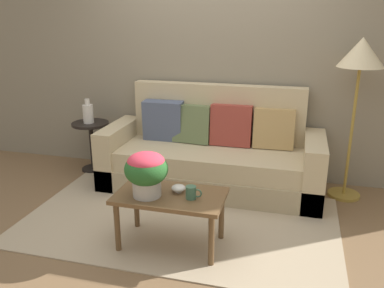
{
  "coord_description": "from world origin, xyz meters",
  "views": [
    {
      "loc": [
        0.95,
        -3.17,
        1.81
      ],
      "look_at": [
        0.06,
        0.15,
        0.68
      ],
      "focal_mm": 37.86,
      "sensor_mm": 36.0,
      "label": 1
    }
  ],
  "objects_px": {
    "couch": "(212,156)",
    "floor_lamp": "(360,63)",
    "coffee_mug": "(191,193)",
    "table_vase": "(88,113)",
    "potted_plant": "(146,170)",
    "snack_bowl": "(178,188)",
    "coffee_table": "(170,201)",
    "side_table": "(91,137)"
  },
  "relations": [
    {
      "from": "couch",
      "to": "floor_lamp",
      "type": "relative_size",
      "value": 1.44
    },
    {
      "from": "coffee_mug",
      "to": "table_vase",
      "type": "bearing_deg",
      "value": 139.7
    },
    {
      "from": "potted_plant",
      "to": "snack_bowl",
      "type": "bearing_deg",
      "value": 29.73
    },
    {
      "from": "coffee_table",
      "to": "coffee_mug",
      "type": "bearing_deg",
      "value": -11.26
    },
    {
      "from": "couch",
      "to": "floor_lamp",
      "type": "height_order",
      "value": "floor_lamp"
    },
    {
      "from": "coffee_table",
      "to": "floor_lamp",
      "type": "xyz_separation_m",
      "value": [
        1.44,
        1.34,
        0.97
      ]
    },
    {
      "from": "couch",
      "to": "side_table",
      "type": "height_order",
      "value": "couch"
    },
    {
      "from": "couch",
      "to": "snack_bowl",
      "type": "bearing_deg",
      "value": -90.35
    },
    {
      "from": "coffee_table",
      "to": "potted_plant",
      "type": "height_order",
      "value": "potted_plant"
    },
    {
      "from": "side_table",
      "to": "coffee_table",
      "type": "bearing_deg",
      "value": -43.43
    },
    {
      "from": "side_table",
      "to": "potted_plant",
      "type": "height_order",
      "value": "potted_plant"
    },
    {
      "from": "couch",
      "to": "side_table",
      "type": "xyz_separation_m",
      "value": [
        -1.46,
        0.08,
        0.06
      ]
    },
    {
      "from": "coffee_table",
      "to": "potted_plant",
      "type": "xyz_separation_m",
      "value": [
        -0.16,
        -0.07,
        0.27
      ]
    },
    {
      "from": "floor_lamp",
      "to": "potted_plant",
      "type": "relative_size",
      "value": 4.53
    },
    {
      "from": "potted_plant",
      "to": "table_vase",
      "type": "xyz_separation_m",
      "value": [
        -1.25,
        1.39,
        0.04
      ]
    },
    {
      "from": "couch",
      "to": "coffee_mug",
      "type": "xyz_separation_m",
      "value": [
        0.12,
        -1.28,
        0.16
      ]
    },
    {
      "from": "couch",
      "to": "table_vase",
      "type": "bearing_deg",
      "value": 177.41
    },
    {
      "from": "snack_bowl",
      "to": "table_vase",
      "type": "distance_m",
      "value": 1.94
    },
    {
      "from": "coffee_mug",
      "to": "snack_bowl",
      "type": "height_order",
      "value": "coffee_mug"
    },
    {
      "from": "side_table",
      "to": "table_vase",
      "type": "bearing_deg",
      "value": -117.31
    },
    {
      "from": "coffee_table",
      "to": "coffee_mug",
      "type": "distance_m",
      "value": 0.22
    },
    {
      "from": "side_table",
      "to": "floor_lamp",
      "type": "distance_m",
      "value": 2.99
    },
    {
      "from": "side_table",
      "to": "potted_plant",
      "type": "distance_m",
      "value": 1.89
    },
    {
      "from": "floor_lamp",
      "to": "coffee_mug",
      "type": "height_order",
      "value": "floor_lamp"
    },
    {
      "from": "coffee_table",
      "to": "snack_bowl",
      "type": "xyz_separation_m",
      "value": [
        0.05,
        0.05,
        0.1
      ]
    },
    {
      "from": "couch",
      "to": "side_table",
      "type": "relative_size",
      "value": 3.9
    },
    {
      "from": "floor_lamp",
      "to": "table_vase",
      "type": "xyz_separation_m",
      "value": [
        -2.85,
        -0.02,
        -0.65
      ]
    },
    {
      "from": "couch",
      "to": "side_table",
      "type": "distance_m",
      "value": 1.47
    },
    {
      "from": "potted_plant",
      "to": "side_table",
      "type": "bearing_deg",
      "value": 131.51
    },
    {
      "from": "side_table",
      "to": "floor_lamp",
      "type": "xyz_separation_m",
      "value": [
        2.84,
        0.01,
        0.95
      ]
    },
    {
      "from": "couch",
      "to": "coffee_mug",
      "type": "bearing_deg",
      "value": -84.57
    },
    {
      "from": "side_table",
      "to": "table_vase",
      "type": "distance_m",
      "value": 0.3
    },
    {
      "from": "coffee_mug",
      "to": "snack_bowl",
      "type": "relative_size",
      "value": 1.12
    },
    {
      "from": "coffee_table",
      "to": "coffee_mug",
      "type": "xyz_separation_m",
      "value": [
        0.18,
        -0.04,
        0.11
      ]
    },
    {
      "from": "couch",
      "to": "coffee_table",
      "type": "distance_m",
      "value": 1.25
    },
    {
      "from": "floor_lamp",
      "to": "coffee_table",
      "type": "bearing_deg",
      "value": -137.09
    },
    {
      "from": "snack_bowl",
      "to": "coffee_table",
      "type": "bearing_deg",
      "value": -135.77
    },
    {
      "from": "floor_lamp",
      "to": "couch",
      "type": "bearing_deg",
      "value": -176.3
    },
    {
      "from": "coffee_table",
      "to": "side_table",
      "type": "height_order",
      "value": "side_table"
    },
    {
      "from": "coffee_mug",
      "to": "floor_lamp",
      "type": "bearing_deg",
      "value": 47.54
    },
    {
      "from": "side_table",
      "to": "potted_plant",
      "type": "xyz_separation_m",
      "value": [
        1.24,
        -1.4,
        0.26
      ]
    },
    {
      "from": "table_vase",
      "to": "couch",
      "type": "bearing_deg",
      "value": -2.59
    }
  ]
}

